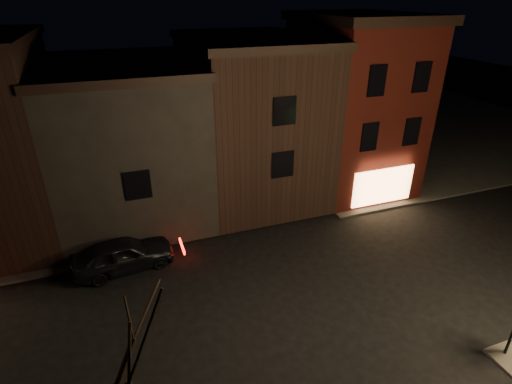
% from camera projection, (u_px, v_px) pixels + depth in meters
% --- Properties ---
extents(ground, '(120.00, 120.00, 0.00)m').
position_uv_depth(ground, '(298.00, 295.00, 17.16)').
color(ground, black).
rests_on(ground, ground).
extents(sidewalk_far_right, '(30.00, 30.00, 0.12)m').
position_uv_depth(sidewalk_far_right, '(394.00, 121.00, 40.00)').
color(sidewalk_far_right, '#2D2B28').
rests_on(sidewalk_far_right, ground).
extents(corner_building, '(6.50, 8.50, 10.50)m').
position_uv_depth(corner_building, '(353.00, 103.00, 25.12)').
color(corner_building, '#4F130E').
rests_on(corner_building, ground).
extents(row_building_a, '(7.30, 10.30, 9.40)m').
position_uv_depth(row_building_a, '(250.00, 117.00, 24.27)').
color(row_building_a, black).
rests_on(row_building_a, ground).
extents(row_building_b, '(7.80, 10.30, 8.40)m').
position_uv_depth(row_building_b, '(128.00, 138.00, 22.30)').
color(row_building_b, black).
rests_on(row_building_b, ground).
extents(parked_car_a, '(4.76, 2.38, 1.56)m').
position_uv_depth(parked_car_a, '(123.00, 254.00, 18.50)').
color(parked_car_a, black).
rests_on(parked_car_a, ground).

